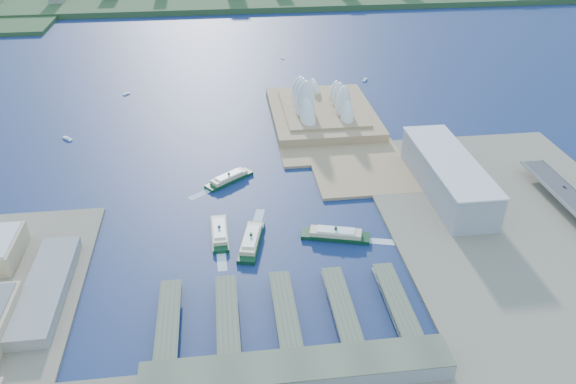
{
  "coord_description": "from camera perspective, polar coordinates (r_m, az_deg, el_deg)",
  "views": [
    {
      "loc": [
        -21.87,
        -380.92,
        292.13
      ],
      "look_at": [
        34.7,
        72.15,
        18.0
      ],
      "focal_mm": 35.0,
      "sensor_mm": 36.0,
      "label": 1
    }
  ],
  "objects": [
    {
      "name": "ground",
      "position": [
        480.54,
        -3.06,
        -6.51
      ],
      "size": [
        3000.0,
        3000.0,
        0.0
      ],
      "primitive_type": "plane",
      "color": "#0E1A45",
      "rests_on": "ground"
    },
    {
      "name": "east_land",
      "position": [
        512.4,
        25.5,
        -7.11
      ],
      "size": [
        240.0,
        500.0,
        3.0
      ],
      "primitive_type": "cube",
      "color": "gray",
      "rests_on": "ground"
    },
    {
      "name": "peninsula",
      "position": [
        715.53,
        3.95,
        6.94
      ],
      "size": [
        135.0,
        220.0,
        3.0
      ],
      "primitive_type": "cube",
      "color": "#A5845A",
      "rests_on": "ground"
    },
    {
      "name": "opera_house",
      "position": [
        721.51,
        3.55,
        9.79
      ],
      "size": [
        134.0,
        180.0,
        58.0
      ],
      "primitive_type": null,
      "color": "white",
      "rests_on": "peninsula"
    },
    {
      "name": "toaster_building",
      "position": [
        577.29,
        15.9,
        1.63
      ],
      "size": [
        45.0,
        155.0,
        35.0
      ],
      "primitive_type": "cube",
      "color": "#95959A",
      "rests_on": "east_land"
    },
    {
      "name": "ferry_wharves",
      "position": [
        421.33,
        -0.32,
        -12.05
      ],
      "size": [
        184.0,
        90.0,
        9.3
      ],
      "primitive_type": null,
      "color": "#4F5842",
      "rests_on": "ground"
    },
    {
      "name": "terminal_building",
      "position": [
        376.83,
        0.98,
        -17.73
      ],
      "size": [
        200.0,
        28.0,
        12.0
      ],
      "primitive_type": "cube",
      "color": "gray",
      "rests_on": "south_land"
    },
    {
      "name": "ferry_a",
      "position": [
        505.34,
        -6.99,
        -3.87
      ],
      "size": [
        15.66,
        56.25,
        10.57
      ],
      "primitive_type": null,
      "rotation": [
        0.0,
        0.0,
        0.03
      ],
      "color": "#0D341A",
      "rests_on": "ground"
    },
    {
      "name": "ferry_b",
      "position": [
        587.37,
        -6.01,
        1.55
      ],
      "size": [
        52.15,
        44.83,
        10.42
      ],
      "primitive_type": null,
      "rotation": [
        0.0,
        0.0,
        -0.91
      ],
      "color": "#0D341A",
      "rests_on": "ground"
    },
    {
      "name": "ferry_c",
      "position": [
        491.8,
        -3.77,
        -4.72
      ],
      "size": [
        28.62,
        62.27,
        11.41
      ],
      "primitive_type": null,
      "rotation": [
        0.0,
        0.0,
        2.91
      ],
      "color": "#0D341A",
      "rests_on": "ground"
    },
    {
      "name": "ferry_d",
      "position": [
        499.86,
        4.86,
        -4.11
      ],
      "size": [
        62.38,
        30.88,
        11.43
      ],
      "primitive_type": null,
      "rotation": [
        0.0,
        0.0,
        1.3
      ],
      "color": "#0D341A",
      "rests_on": "ground"
    },
    {
      "name": "boat_a",
      "position": [
        725.07,
        -21.49,
        5.1
      ],
      "size": [
        13.54,
        13.78,
        2.98
      ],
      "primitive_type": null,
      "rotation": [
        0.0,
        0.0,
        0.77
      ],
      "color": "white",
      "rests_on": "ground"
    },
    {
      "name": "boat_b",
      "position": [
        843.08,
        -16.1,
        9.58
      ],
      "size": [
        9.67,
        9.08,
        2.66
      ],
      "primitive_type": null,
      "rotation": [
        0.0,
        0.0,
        2.29
      ],
      "color": "white",
      "rests_on": "ground"
    },
    {
      "name": "boat_c",
      "position": [
        873.18,
        7.81,
        11.26
      ],
      "size": [
        10.02,
        13.77,
        3.05
      ],
      "primitive_type": null,
      "rotation": [
        0.0,
        0.0,
        2.64
      ],
      "color": "white",
      "rests_on": "ground"
    },
    {
      "name": "boat_e",
      "position": [
        965.97,
        -0.59,
        13.45
      ],
      "size": [
        5.29,
        9.84,
        2.3
      ],
      "primitive_type": null,
      "rotation": [
        0.0,
        0.0,
        0.26
      ],
      "color": "white",
      "rests_on": "ground"
    },
    {
      "name": "car_c",
      "position": [
        608.92,
        26.28,
        0.48
      ],
      "size": [
        1.8,
        4.44,
        1.29
      ],
      "primitive_type": "imported",
      "rotation": [
        0.0,
        0.0,
        3.14
      ],
      "color": "slate",
      "rests_on": "expressway"
    }
  ]
}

